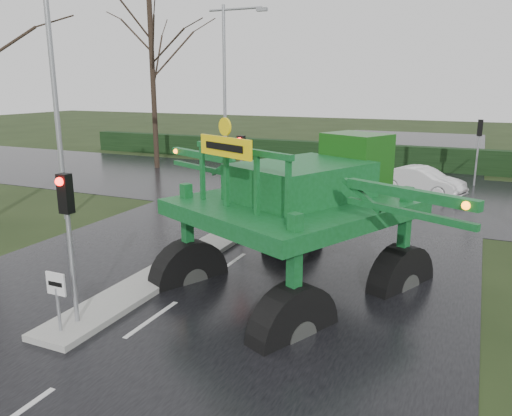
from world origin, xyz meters
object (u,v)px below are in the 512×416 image
at_px(traffic_signal_far, 479,138).
at_px(street_light_left_near, 58,66).
at_px(traffic_signal_near, 67,217).
at_px(keep_left_sign, 57,292).
at_px(crop_sprayer, 194,183).
at_px(street_light_left_far, 229,73).
at_px(white_sedan, 421,195).
at_px(traffic_signal_mid, 241,162).

height_order(traffic_signal_far, street_light_left_near, street_light_left_near).
xyz_separation_m(traffic_signal_far, street_light_left_near, (-14.69, -14.01, 3.40)).
bearing_deg(street_light_left_near, traffic_signal_near, -45.47).
xyz_separation_m(keep_left_sign, traffic_signal_far, (7.80, 21.51, 1.53)).
bearing_deg(crop_sprayer, street_light_left_far, 139.28).
bearing_deg(crop_sprayer, traffic_signal_near, -78.86).
bearing_deg(keep_left_sign, traffic_signal_near, 90.00).
height_order(keep_left_sign, crop_sprayer, crop_sprayer).
xyz_separation_m(keep_left_sign, crop_sprayer, (0.91, 4.20, 1.66)).
relative_size(keep_left_sign, street_light_left_near, 0.14).
relative_size(keep_left_sign, crop_sprayer, 0.14).
bearing_deg(white_sedan, street_light_left_far, 95.62).
relative_size(traffic_signal_near, white_sedan, 0.86).
bearing_deg(street_light_left_far, crop_sprayer, -65.71).
bearing_deg(street_light_left_near, traffic_signal_far, 43.63).
relative_size(traffic_signal_near, crop_sprayer, 0.37).
bearing_deg(street_light_left_far, keep_left_sign, -72.22).
distance_m(keep_left_sign, white_sedan, 18.96).
distance_m(street_light_left_near, street_light_left_far, 14.00).
xyz_separation_m(traffic_signal_near, white_sedan, (5.45, 17.64, -2.59)).
bearing_deg(keep_left_sign, street_light_left_far, 107.78).
xyz_separation_m(traffic_signal_near, crop_sprayer, (0.91, 3.71, 0.13)).
distance_m(keep_left_sign, traffic_signal_near, 1.61).
relative_size(traffic_signal_mid, street_light_left_near, 0.35).
distance_m(street_light_left_near, white_sedan, 17.36).
distance_m(traffic_signal_mid, white_sedan, 10.95).
distance_m(crop_sprayer, white_sedan, 14.90).
xyz_separation_m(traffic_signal_mid, street_light_left_near, (-6.89, -1.49, 3.40)).
xyz_separation_m(street_light_left_far, white_sedan, (12.34, -3.37, -5.99)).
height_order(traffic_signal_far, street_light_left_far, street_light_left_far).
bearing_deg(street_light_left_far, street_light_left_near, -90.00).
bearing_deg(traffic_signal_mid, street_light_left_near, -167.79).
bearing_deg(traffic_signal_near, crop_sprayer, 76.15).
bearing_deg(white_sedan, keep_left_sign, -175.83).
relative_size(traffic_signal_mid, crop_sprayer, 0.37).
bearing_deg(traffic_signal_mid, traffic_signal_near, -90.00).
height_order(traffic_signal_mid, street_light_left_far, street_light_left_far).
distance_m(traffic_signal_mid, street_light_left_far, 14.68).
relative_size(traffic_signal_mid, white_sedan, 0.86).
xyz_separation_m(keep_left_sign, street_light_left_far, (-6.89, 21.50, 4.93)).
height_order(traffic_signal_mid, white_sedan, traffic_signal_mid).
distance_m(traffic_signal_far, street_light_left_far, 15.08).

